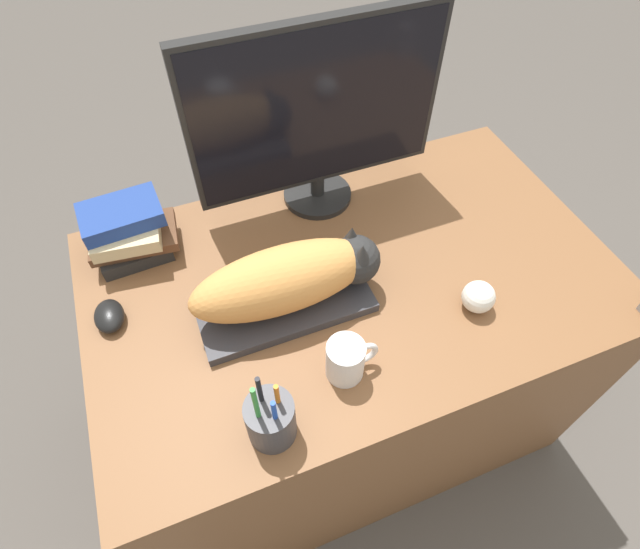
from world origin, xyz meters
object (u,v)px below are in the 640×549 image
object	(u,v)px
coffee_mug	(347,360)
baseball	(478,297)
cat	(293,277)
monitor	(317,114)
keyboard	(284,303)
computer_mouse	(109,316)
book_stack	(128,231)
pen_cup	(271,419)

from	to	relation	value
coffee_mug	baseball	world-z (taller)	coffee_mug
cat	monitor	bearing A→B (deg)	60.30
cat	keyboard	bearing A→B (deg)	-180.00
computer_mouse	book_stack	size ratio (longest dim) A/B	0.42
computer_mouse	baseball	bearing A→B (deg)	-18.68
monitor	book_stack	size ratio (longest dim) A/B	2.85
computer_mouse	coffee_mug	distance (m)	0.52
baseball	book_stack	bearing A→B (deg)	146.59
computer_mouse	baseball	xyz separation A→B (m)	(0.76, -0.26, 0.02)
cat	book_stack	world-z (taller)	cat
book_stack	keyboard	bearing A→B (deg)	-45.98
computer_mouse	baseball	size ratio (longest dim) A/B	1.23
baseball	coffee_mug	bearing A→B (deg)	-172.89
coffee_mug	book_stack	bearing A→B (deg)	125.39
pen_cup	book_stack	bearing A→B (deg)	107.08
pen_cup	keyboard	bearing A→B (deg)	66.58
keyboard	monitor	world-z (taller)	monitor
monitor	coffee_mug	bearing A→B (deg)	-104.95
cat	coffee_mug	size ratio (longest dim) A/B	3.84
coffee_mug	pen_cup	bearing A→B (deg)	-160.05
computer_mouse	monitor	bearing A→B (deg)	19.68
keyboard	cat	distance (m)	0.09
keyboard	baseball	xyz separation A→B (m)	(0.40, -0.16, 0.02)
coffee_mug	pen_cup	xyz separation A→B (m)	(-0.18, -0.06, 0.01)
keyboard	computer_mouse	distance (m)	0.38
book_stack	cat	bearing A→B (deg)	-43.56
keyboard	pen_cup	distance (m)	0.29
book_stack	monitor	bearing A→B (deg)	1.24
computer_mouse	cat	bearing A→B (deg)	-14.69
keyboard	computer_mouse	world-z (taller)	computer_mouse
baseball	book_stack	world-z (taller)	book_stack
cat	book_stack	xyz separation A→B (m)	(-0.31, 0.29, -0.03)
monitor	coffee_mug	world-z (taller)	monitor
baseball	pen_cup	bearing A→B (deg)	-168.26
keyboard	book_stack	world-z (taller)	book_stack
baseball	book_stack	size ratio (longest dim) A/B	0.34
computer_mouse	coffee_mug	world-z (taller)	coffee_mug
book_stack	computer_mouse	bearing A→B (deg)	-113.13
book_stack	coffee_mug	bearing A→B (deg)	-54.61
monitor	computer_mouse	size ratio (longest dim) A/B	6.79
keyboard	coffee_mug	size ratio (longest dim) A/B	3.48
keyboard	cat	size ratio (longest dim) A/B	0.91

